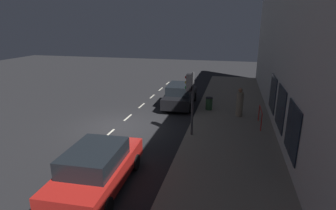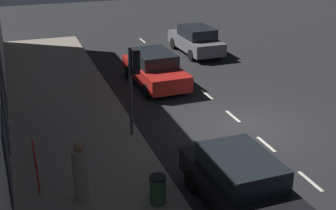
{
  "view_description": "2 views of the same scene",
  "coord_description": "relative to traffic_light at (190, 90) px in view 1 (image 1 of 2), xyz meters",
  "views": [
    {
      "loc": [
        6.16,
        -13.07,
        5.57
      ],
      "look_at": [
        2.84,
        0.51,
        1.34
      ],
      "focal_mm": 28.71,
      "sensor_mm": 36.0,
      "label": 1
    },
    {
      "loc": [
        8.0,
        14.2,
        7.38
      ],
      "look_at": [
        2.94,
        -0.45,
        1.09
      ],
      "focal_mm": 49.5,
      "sensor_mm": 36.0,
      "label": 2
    }
  ],
  "objects": [
    {
      "name": "traffic_light",
      "position": [
        0.0,
        0.0,
        0.0
      ],
      "size": [
        0.46,
        0.32,
        3.22
      ],
      "color": "#424244",
      "rests_on": "sidewalk"
    },
    {
      "name": "lane_centre_line",
      "position": [
        -4.18,
        -0.56,
        -2.46
      ],
      "size": [
        0.12,
        27.2,
        0.01
      ],
      "color": "beige",
      "rests_on": "ground"
    },
    {
      "name": "pedestrian_0",
      "position": [
        2.5,
        3.56,
        -1.52
      ],
      "size": [
        0.47,
        0.47,
        1.75
      ],
      "rotation": [
        0.0,
        0.0,
        1.73
      ],
      "color": "gray",
      "rests_on": "sidewalk"
    },
    {
      "name": "parked_car_0",
      "position": [
        -1.52,
        5.27,
        -1.68
      ],
      "size": [
        2.03,
        4.62,
        1.58
      ],
      "rotation": [
        0.0,
        0.0,
        0.03
      ],
      "color": "black",
      "rests_on": "ground"
    },
    {
      "name": "trash_bin",
      "position": [
        0.58,
        4.43,
        -1.91
      ],
      "size": [
        0.46,
        0.46,
        0.82
      ],
      "color": "#2D5633",
      "rests_on": "sidewalk"
    },
    {
      "name": "parked_car_1",
      "position": [
        -2.37,
        -5.18,
        -1.68
      ],
      "size": [
        2.15,
        4.59,
        1.58
      ],
      "rotation": [
        0.0,
        0.0,
        0.05
      ],
      "color": "red",
      "rests_on": "ground"
    },
    {
      "name": "red_railing",
      "position": [
        3.6,
        2.13,
        -1.63
      ],
      "size": [
        0.05,
        1.66,
        0.97
      ],
      "color": "red",
      "rests_on": "sidewalk"
    },
    {
      "name": "sidewalk",
      "position": [
        2.07,
        0.44,
        -2.39
      ],
      "size": [
        4.5,
        32.0,
        0.15
      ],
      "color": "gray",
      "rests_on": "ground"
    },
    {
      "name": "ground_plane",
      "position": [
        -4.18,
        0.44,
        -2.47
      ],
      "size": [
        60.0,
        60.0,
        0.0
      ],
      "primitive_type": "plane",
      "color": "#232326"
    },
    {
      "name": "building_facade",
      "position": [
        4.62,
        0.44,
        1.82
      ],
      "size": [
        0.65,
        32.0,
        8.6
      ],
      "color": "beige",
      "rests_on": "ground"
    }
  ]
}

